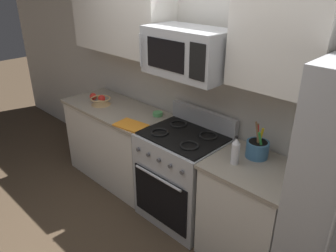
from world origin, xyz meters
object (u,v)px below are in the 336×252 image
(range_oven, at_px, (183,176))
(microwave, at_px, (188,52))
(bottle_vinegar, at_px, (235,151))
(cutting_board, at_px, (131,125))
(prep_bowl, at_px, (158,114))
(utensil_crock, at_px, (257,148))
(fruit_basket, at_px, (101,101))
(apple_loose, at_px, (93,96))

(range_oven, relative_size, microwave, 1.47)
(microwave, relative_size, bottle_vinegar, 3.06)
(cutting_board, distance_m, prep_bowl, 0.36)
(range_oven, relative_size, utensil_crock, 3.51)
(fruit_basket, distance_m, prep_bowl, 0.73)
(apple_loose, xyz_separation_m, prep_bowl, (0.89, 0.20, -0.02))
(range_oven, bearing_deg, fruit_basket, -177.09)
(utensil_crock, xyz_separation_m, fruit_basket, (-1.89, -0.20, -0.03))
(microwave, distance_m, prep_bowl, 0.92)
(bottle_vinegar, bearing_deg, range_oven, 172.87)
(microwave, height_order, apple_loose, microwave)
(fruit_basket, distance_m, bottle_vinegar, 1.82)
(microwave, relative_size, apple_loose, 9.02)
(apple_loose, bearing_deg, microwave, 2.66)
(fruit_basket, xyz_separation_m, apple_loose, (-0.19, 0.02, -0.01))
(range_oven, xyz_separation_m, utensil_crock, (0.67, 0.14, 0.51))
(fruit_basket, height_order, cutting_board, fruit_basket)
(apple_loose, bearing_deg, cutting_board, -10.31)
(apple_loose, bearing_deg, prep_bowl, 12.87)
(range_oven, distance_m, bottle_vinegar, 0.82)
(utensil_crock, distance_m, cutting_board, 1.24)
(microwave, distance_m, fruit_basket, 1.42)
(cutting_board, bearing_deg, range_oven, 20.88)
(utensil_crock, relative_size, fruit_basket, 1.37)
(fruit_basket, distance_m, cutting_board, 0.71)
(microwave, height_order, fruit_basket, microwave)
(fruit_basket, xyz_separation_m, bottle_vinegar, (1.82, -0.01, 0.06))
(microwave, xyz_separation_m, utensil_crock, (0.67, 0.11, -0.69))
(bottle_vinegar, bearing_deg, microwave, 170.35)
(utensil_crock, relative_size, apple_loose, 3.79)
(range_oven, bearing_deg, cutting_board, -159.12)
(range_oven, bearing_deg, microwave, 90.05)
(fruit_basket, relative_size, bottle_vinegar, 0.94)
(bottle_vinegar, xyz_separation_m, prep_bowl, (-1.12, 0.24, -0.09))
(microwave, xyz_separation_m, apple_loose, (-1.40, -0.07, -0.73))
(apple_loose, xyz_separation_m, bottle_vinegar, (2.01, -0.04, 0.07))
(utensil_crock, relative_size, cutting_board, 1.00)
(apple_loose, bearing_deg, range_oven, 1.55)
(range_oven, xyz_separation_m, bottle_vinegar, (0.60, -0.08, 0.55))
(utensil_crock, bearing_deg, range_oven, -168.29)
(microwave, height_order, utensil_crock, microwave)
(range_oven, distance_m, utensil_crock, 0.86)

